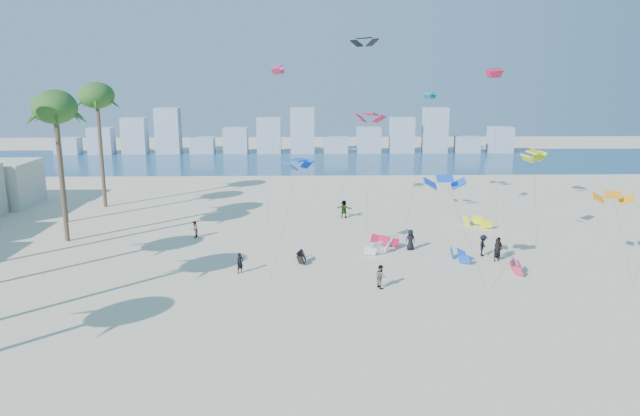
{
  "coord_description": "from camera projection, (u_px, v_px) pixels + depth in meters",
  "views": [
    {
      "loc": [
        1.85,
        -29.08,
        14.81
      ],
      "look_at": [
        3.0,
        16.0,
        4.5
      ],
      "focal_mm": 33.47,
      "sensor_mm": 36.0,
      "label": 1
    }
  ],
  "objects": [
    {
      "name": "kitesurfers_far",
      "position": [
        396.0,
        231.0,
        53.37
      ],
      "size": [
        26.5,
        15.86,
        1.87
      ],
      "color": "black",
      "rests_on": "ground"
    },
    {
      "name": "grounded_kites",
      "position": [
        429.0,
        244.0,
        51.05
      ],
      "size": [
        19.02,
        16.69,
        0.99
      ],
      "color": "black",
      "rests_on": "ground"
    },
    {
      "name": "distant_skyline",
      "position": [
        288.0,
        137.0,
        110.79
      ],
      "size": [
        85.0,
        3.0,
        8.4
      ],
      "color": "#9EADBF",
      "rests_on": "ground"
    },
    {
      "name": "flying_kites",
      "position": [
        444.0,
        112.0,
        52.2
      ],
      "size": [
        34.79,
        24.47,
        18.56
      ],
      "color": "blue",
      "rests_on": "ground"
    },
    {
      "name": "ocean",
      "position": [
        294.0,
        161.0,
        101.76
      ],
      "size": [
        220.0,
        220.0,
        0.0
      ],
      "primitive_type": "plane",
      "color": "navy",
      "rests_on": "ground"
    },
    {
      "name": "kitesurfer_mid",
      "position": [
        380.0,
        276.0,
        41.73
      ],
      "size": [
        0.88,
        0.99,
        1.67
      ],
      "primitive_type": "imported",
      "rotation": [
        0.0,
        0.0,
        1.94
      ],
      "color": "gray",
      "rests_on": "ground"
    },
    {
      "name": "ground",
      "position": [
        271.0,
        358.0,
        31.6
      ],
      "size": [
        220.0,
        220.0,
        0.0
      ],
      "primitive_type": "plane",
      "color": "beige",
      "rests_on": "ground"
    },
    {
      "name": "kitesurfer_near",
      "position": [
        240.0,
        263.0,
        44.8
      ],
      "size": [
        0.69,
        0.67,
        1.59
      ],
      "primitive_type": "imported",
      "rotation": [
        0.0,
        0.0,
        0.73
      ],
      "color": "black",
      "rests_on": "ground"
    }
  ]
}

